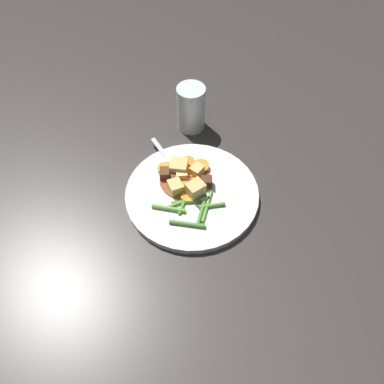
% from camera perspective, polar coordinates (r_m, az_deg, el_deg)
% --- Properties ---
extents(ground_plane, '(3.00, 3.00, 0.00)m').
position_cam_1_polar(ground_plane, '(0.85, 0.00, -0.61)').
color(ground_plane, '#383330').
extents(dinner_plate, '(0.28, 0.28, 0.01)m').
position_cam_1_polar(dinner_plate, '(0.84, 0.00, -0.30)').
color(dinner_plate, white).
rests_on(dinner_plate, ground_plane).
extents(stew_sauce, '(0.11, 0.11, 0.00)m').
position_cam_1_polar(stew_sauce, '(0.85, -0.96, 1.81)').
color(stew_sauce, brown).
rests_on(stew_sauce, dinner_plate).
extents(carrot_slice_0, '(0.05, 0.05, 0.01)m').
position_cam_1_polar(carrot_slice_0, '(0.82, -0.47, -0.50)').
color(carrot_slice_0, orange).
rests_on(carrot_slice_0, dinner_plate).
extents(carrot_slice_1, '(0.04, 0.04, 0.01)m').
position_cam_1_polar(carrot_slice_1, '(0.86, -0.30, 2.69)').
color(carrot_slice_1, orange).
rests_on(carrot_slice_1, dinner_plate).
extents(carrot_slice_2, '(0.05, 0.05, 0.01)m').
position_cam_1_polar(carrot_slice_2, '(0.87, 1.26, 3.60)').
color(carrot_slice_2, orange).
rests_on(carrot_slice_2, dinner_plate).
extents(carrot_slice_3, '(0.04, 0.04, 0.01)m').
position_cam_1_polar(carrot_slice_3, '(0.88, -0.30, 4.14)').
color(carrot_slice_3, orange).
rests_on(carrot_slice_3, dinner_plate).
extents(carrot_slice_4, '(0.05, 0.05, 0.01)m').
position_cam_1_polar(carrot_slice_4, '(0.85, 0.31, 1.49)').
color(carrot_slice_4, orange).
rests_on(carrot_slice_4, dinner_plate).
extents(carrot_slice_5, '(0.04, 0.04, 0.01)m').
position_cam_1_polar(carrot_slice_5, '(0.87, -3.75, 3.26)').
color(carrot_slice_5, orange).
rests_on(carrot_slice_5, dinner_plate).
extents(carrot_slice_6, '(0.05, 0.05, 0.01)m').
position_cam_1_polar(carrot_slice_6, '(0.84, -1.51, 1.43)').
color(carrot_slice_6, orange).
rests_on(carrot_slice_6, dinner_plate).
extents(potato_chunk_0, '(0.04, 0.04, 0.03)m').
position_cam_1_polar(potato_chunk_0, '(0.86, 0.70, 2.99)').
color(potato_chunk_0, '#DBBC6B').
rests_on(potato_chunk_0, dinner_plate).
extents(potato_chunk_1, '(0.04, 0.03, 0.02)m').
position_cam_1_polar(potato_chunk_1, '(0.83, -2.36, 0.71)').
color(potato_chunk_1, '#DBBC6B').
rests_on(potato_chunk_1, dinner_plate).
extents(potato_chunk_2, '(0.04, 0.04, 0.03)m').
position_cam_1_polar(potato_chunk_2, '(0.82, 0.48, 0.35)').
color(potato_chunk_2, '#DBBC6B').
rests_on(potato_chunk_2, dinner_plate).
extents(potato_chunk_3, '(0.04, 0.04, 0.03)m').
position_cam_1_polar(potato_chunk_3, '(0.86, -1.87, 3.45)').
color(potato_chunk_3, '#DBBC6B').
rests_on(potato_chunk_3, dinner_plate).
extents(potato_chunk_4, '(0.03, 0.02, 0.02)m').
position_cam_1_polar(potato_chunk_4, '(0.85, -1.47, 2.43)').
color(potato_chunk_4, '#EAD68C').
rests_on(potato_chunk_4, dinner_plate).
extents(meat_chunk_0, '(0.03, 0.02, 0.02)m').
position_cam_1_polar(meat_chunk_0, '(0.86, -3.88, 2.62)').
color(meat_chunk_0, '#56331E').
rests_on(meat_chunk_0, dinner_plate).
extents(meat_chunk_1, '(0.02, 0.02, 0.02)m').
position_cam_1_polar(meat_chunk_1, '(0.83, -0.23, 0.96)').
color(meat_chunk_1, '#4C2B19').
rests_on(meat_chunk_1, dinner_plate).
extents(meat_chunk_2, '(0.02, 0.02, 0.02)m').
position_cam_1_polar(meat_chunk_2, '(0.85, -2.44, 2.32)').
color(meat_chunk_2, brown).
rests_on(meat_chunk_2, dinner_plate).
extents(meat_chunk_3, '(0.02, 0.03, 0.02)m').
position_cam_1_polar(meat_chunk_3, '(0.84, 2.08, 1.42)').
color(meat_chunk_3, '#4C2B19').
rests_on(meat_chunk_3, dinner_plate).
extents(green_bean_0, '(0.03, 0.08, 0.01)m').
position_cam_1_polar(green_bean_0, '(0.82, -0.67, -1.21)').
color(green_bean_0, '#66AD42').
rests_on(green_bean_0, dinner_plate).
extents(green_bean_1, '(0.03, 0.07, 0.01)m').
position_cam_1_polar(green_bean_1, '(0.81, -3.34, -2.33)').
color(green_bean_1, '#66AD42').
rests_on(green_bean_1, dinner_plate).
extents(green_bean_2, '(0.07, 0.03, 0.01)m').
position_cam_1_polar(green_bean_2, '(0.81, 2.13, -2.06)').
color(green_bean_2, '#66AD42').
rests_on(green_bean_2, dinner_plate).
extents(green_bean_3, '(0.01, 0.06, 0.01)m').
position_cam_1_polar(green_bean_3, '(0.83, -0.77, -0.21)').
color(green_bean_3, '#599E38').
rests_on(green_bean_3, dinner_plate).
extents(green_bean_4, '(0.06, 0.03, 0.01)m').
position_cam_1_polar(green_bean_4, '(0.80, 1.32, -2.91)').
color(green_bean_4, '#4C8E33').
rests_on(green_bean_4, dinner_plate).
extents(green_bean_5, '(0.05, 0.03, 0.01)m').
position_cam_1_polar(green_bean_5, '(0.81, -1.21, -1.63)').
color(green_bean_5, '#599E38').
rests_on(green_bean_5, dinner_plate).
extents(green_bean_6, '(0.01, 0.06, 0.01)m').
position_cam_1_polar(green_bean_6, '(0.82, -0.77, -1.42)').
color(green_bean_6, '#4C8E33').
rests_on(green_bean_6, dinner_plate).
extents(green_bean_7, '(0.03, 0.07, 0.01)m').
position_cam_1_polar(green_bean_7, '(0.78, -0.69, -4.55)').
color(green_bean_7, '#4C8E33').
rests_on(green_bean_7, dinner_plate).
extents(green_bean_8, '(0.01, 0.05, 0.01)m').
position_cam_1_polar(green_bean_8, '(0.81, 2.82, -1.93)').
color(green_bean_8, '#599E38').
rests_on(green_bean_8, dinner_plate).
extents(fork, '(0.17, 0.08, 0.00)m').
position_cam_1_polar(fork, '(0.88, -2.80, 3.84)').
color(fork, silver).
rests_on(fork, dinner_plate).
extents(water_glass, '(0.07, 0.07, 0.11)m').
position_cam_1_polar(water_glass, '(0.95, -0.14, 11.78)').
color(water_glass, silver).
rests_on(water_glass, ground_plane).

